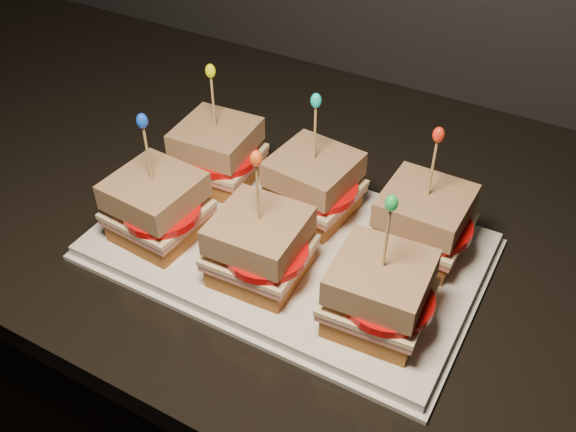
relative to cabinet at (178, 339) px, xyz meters
The scene contains 46 objects.
cabinet is the anchor object (origin of this frame).
granite_slab 0.44m from the cabinet, ahead, with size 2.44×0.69×0.03m, color black.
platter 0.56m from the cabinet, 18.89° to the right, with size 0.43×0.26×0.02m, color white.
platter_rim 0.55m from the cabinet, 18.89° to the right, with size 0.44×0.28×0.01m, color white.
sandwich_0_bread_bot 0.51m from the cabinet, 14.11° to the right, with size 0.09×0.09×0.02m, color brown.
sandwich_0_ham 0.53m from the cabinet, 14.11° to the right, with size 0.10×0.09×0.01m, color #CC6757.
sandwich_0_cheese 0.53m from the cabinet, 14.11° to the right, with size 0.10×0.09×0.01m, color beige.
sandwich_0_tomato 0.54m from the cabinet, 15.03° to the right, with size 0.09×0.09×0.01m, color red.
sandwich_0_bread_top 0.56m from the cabinet, 14.11° to the right, with size 0.09×0.09×0.03m, color #5E2C10.
sandwich_0_pick 0.60m from the cabinet, 14.11° to the right, with size 0.00×0.00×0.09m, color tan.
sandwich_0_frill 0.65m from the cabinet, 14.11° to the right, with size 0.01×0.01×0.02m, color #E8F504.
sandwich_1_bread_bot 0.57m from the cabinet, ahead, with size 0.09×0.09×0.02m, color brown.
sandwich_1_ham 0.58m from the cabinet, ahead, with size 0.10×0.09×0.01m, color #CC6757.
sandwich_1_cheese 0.59m from the cabinet, ahead, with size 0.10×0.09×0.01m, color beige.
sandwich_1_tomato 0.60m from the cabinet, ahead, with size 0.09×0.09×0.01m, color red.
sandwich_1_bread_top 0.61m from the cabinet, ahead, with size 0.09×0.09×0.03m, color #5E2C10.
sandwich_1_pick 0.65m from the cabinet, ahead, with size 0.00×0.00×0.09m, color tan.
sandwich_1_frill 0.69m from the cabinet, ahead, with size 0.01×0.01×0.02m, color #0DC6BD.
sandwich_2_bread_bot 0.65m from the cabinet, ahead, with size 0.09×0.09×0.02m, color brown.
sandwich_2_ham 0.66m from the cabinet, ahead, with size 0.10×0.09×0.01m, color #CC6757.
sandwich_2_cheese 0.67m from the cabinet, ahead, with size 0.10×0.09×0.01m, color beige.
sandwich_2_tomato 0.68m from the cabinet, ahead, with size 0.09×0.09×0.01m, color red.
sandwich_2_bread_top 0.69m from the cabinet, ahead, with size 0.09×0.09×0.03m, color #5E2C10.
sandwich_2_pick 0.72m from the cabinet, ahead, with size 0.00×0.00×0.09m, color tan.
sandwich_2_frill 0.76m from the cabinet, ahead, with size 0.01×0.01×0.02m, color red.
sandwich_3_bread_bot 0.53m from the cabinet, 45.20° to the right, with size 0.09×0.09×0.02m, color brown.
sandwich_3_ham 0.55m from the cabinet, 45.20° to the right, with size 0.10×0.09×0.01m, color #CC6757.
sandwich_3_cheese 0.56m from the cabinet, 45.20° to the right, with size 0.10×0.09×0.01m, color beige.
sandwich_3_tomato 0.57m from the cabinet, 44.19° to the right, with size 0.09×0.09×0.01m, color red.
sandwich_3_bread_top 0.58m from the cabinet, 45.20° to the right, with size 0.09×0.09×0.03m, color #5E2C10.
sandwich_3_pick 0.62m from the cabinet, 45.20° to the right, with size 0.00×0.00×0.09m, color tan.
sandwich_3_frill 0.66m from the cabinet, 45.20° to the right, with size 0.01×0.01×0.02m, color blue.
sandwich_4_bread_bot 0.59m from the cabinet, 28.70° to the right, with size 0.09×0.09×0.02m, color brown.
sandwich_4_ham 0.60m from the cabinet, 28.70° to the right, with size 0.10×0.09×0.01m, color #CC6757.
sandwich_4_cheese 0.61m from the cabinet, 28.70° to the right, with size 0.10×0.09×0.01m, color beige.
sandwich_4_tomato 0.62m from the cabinet, 28.62° to the right, with size 0.09×0.09×0.01m, color red.
sandwich_4_bread_top 0.63m from the cabinet, 28.70° to the right, with size 0.09×0.09×0.03m, color #5E2C10.
sandwich_4_pick 0.67m from the cabinet, 28.70° to the right, with size 0.00×0.00×0.09m, color tan.
sandwich_4_frill 0.71m from the cabinet, 28.70° to the right, with size 0.01×0.01×0.02m, color #F95519.
sandwich_5_bread_bot 0.67m from the cabinet, 20.61° to the right, with size 0.09×0.09×0.02m, color brown.
sandwich_5_ham 0.68m from the cabinet, 20.61° to the right, with size 0.10×0.09×0.01m, color #CC6757.
sandwich_5_cheese 0.69m from the cabinet, 20.61° to the right, with size 0.10×0.09×0.01m, color beige.
sandwich_5_tomato 0.70m from the cabinet, 20.77° to the right, with size 0.09×0.09×0.01m, color red.
sandwich_5_bread_top 0.71m from the cabinet, 20.61° to the right, with size 0.09×0.09×0.03m, color #5E2C10.
sandwich_5_pick 0.74m from the cabinet, 20.61° to the right, with size 0.00×0.00×0.09m, color tan.
sandwich_5_frill 0.78m from the cabinet, 20.61° to the right, with size 0.01×0.01×0.02m, color green.
Camera 1 is at (0.72, 1.09, 1.39)m, focal length 40.00 mm.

